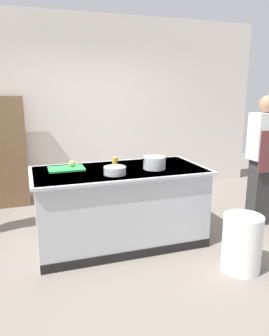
# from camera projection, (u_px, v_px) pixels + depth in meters

# --- Properties ---
(ground_plane) EXTENTS (10.00, 10.00, 0.00)m
(ground_plane) POSITION_uv_depth(u_px,v_px,m) (120.00, 242.00, 3.92)
(ground_plane) COLOR slate
(back_wall) EXTENTS (6.40, 0.12, 3.00)m
(back_wall) POSITION_uv_depth(u_px,v_px,m) (85.00, 107.00, 5.51)
(back_wall) COLOR silver
(back_wall) RESTS_ON ground_plane
(counter_island) EXTENTS (1.98, 0.98, 0.90)m
(counter_island) POSITION_uv_depth(u_px,v_px,m) (120.00, 205.00, 3.81)
(counter_island) COLOR #B7BABF
(counter_island) RESTS_ON ground_plane
(cutting_board) EXTENTS (0.40, 0.28, 0.02)m
(cutting_board) POSITION_uv_depth(u_px,v_px,m) (66.00, 169.00, 3.70)
(cutting_board) COLOR green
(cutting_board) RESTS_ON counter_island
(onion) EXTENTS (0.07, 0.07, 0.07)m
(onion) POSITION_uv_depth(u_px,v_px,m) (72.00, 163.00, 3.75)
(onion) COLOR tan
(onion) RESTS_ON cutting_board
(stock_pot) EXTENTS (0.32, 0.25, 0.14)m
(stock_pot) POSITION_uv_depth(u_px,v_px,m) (154.00, 163.00, 3.71)
(stock_pot) COLOR #B7BABF
(stock_pot) RESTS_ON counter_island
(mixing_bowl) EXTENTS (0.24, 0.24, 0.09)m
(mixing_bowl) POSITION_uv_depth(u_px,v_px,m) (115.00, 171.00, 3.47)
(mixing_bowl) COLOR #B7BABF
(mixing_bowl) RESTS_ON counter_island
(juice_cup) EXTENTS (0.07, 0.07, 0.10)m
(juice_cup) POSITION_uv_depth(u_px,v_px,m) (115.00, 162.00, 3.87)
(juice_cup) COLOR yellow
(juice_cup) RESTS_ON counter_island
(trash_bin) EXTENTS (0.39, 0.39, 0.58)m
(trash_bin) POSITION_uv_depth(u_px,v_px,m) (242.00, 243.00, 3.25)
(trash_bin) COLOR white
(trash_bin) RESTS_ON ground_plane
(person_chef) EXTENTS (0.38, 0.25, 1.72)m
(person_chef) POSITION_uv_depth(u_px,v_px,m) (263.00, 158.00, 4.26)
(person_chef) COLOR #2F2F2F
(person_chef) RESTS_ON ground_plane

